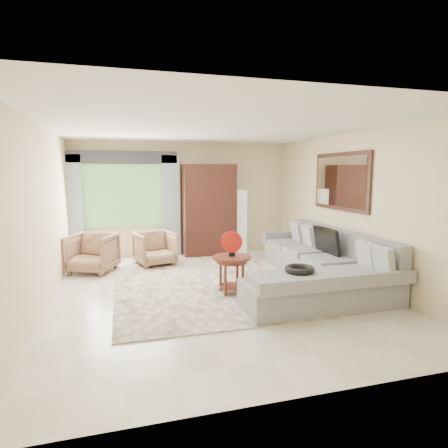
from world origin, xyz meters
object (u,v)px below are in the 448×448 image
object	(u,v)px
coffee_table	(232,274)
armoire	(209,210)
armchair_left	(92,253)
sectional_sofa	(319,269)
armchair_right	(155,248)
potted_plant	(96,249)
tv_screen	(326,241)
floor_lamp	(241,221)

from	to	relation	value
coffee_table	armoire	size ratio (longest dim) A/B	0.29
armchair_left	armoire	size ratio (longest dim) A/B	0.39
sectional_sofa	armoire	bearing A→B (deg)	113.06
armchair_right	potted_plant	world-z (taller)	armchair_right
coffee_table	armoire	bearing A→B (deg)	83.62
sectional_sofa	tv_screen	bearing A→B (deg)	42.93
armchair_right	armoire	world-z (taller)	armoire
sectional_sofa	armoire	size ratio (longest dim) A/B	1.65
armchair_left	floor_lamp	bearing A→B (deg)	39.41
tv_screen	armchair_left	distance (m)	4.40
coffee_table	tv_screen	bearing A→B (deg)	7.55
armchair_left	armoire	xyz separation A→B (m)	(2.53, 0.92, 0.67)
potted_plant	tv_screen	bearing A→B (deg)	-33.69
tv_screen	armchair_right	size ratio (longest dim) A/B	0.96
tv_screen	floor_lamp	world-z (taller)	floor_lamp
sectional_sofa	tv_screen	size ratio (longest dim) A/B	4.68
sectional_sofa	armchair_left	size ratio (longest dim) A/B	4.20
sectional_sofa	coffee_table	world-z (taller)	sectional_sofa
armchair_left	floor_lamp	distance (m)	3.49
potted_plant	armoire	world-z (taller)	armoire
armchair_left	potted_plant	bearing A→B (deg)	112.12
armchair_left	armchair_right	world-z (taller)	armchair_left
coffee_table	armchair_left	distance (m)	2.96
tv_screen	armoire	xyz separation A→B (m)	(-1.50, 2.65, 0.33)
armchair_right	tv_screen	bearing A→B (deg)	-49.50
floor_lamp	armchair_right	bearing A→B (deg)	-160.68
potted_plant	armoire	distance (m)	2.63
armoire	tv_screen	bearing A→B (deg)	-60.48
tv_screen	floor_lamp	distance (m)	2.80
tv_screen	armchair_left	world-z (taller)	tv_screen
armchair_right	armoire	bearing A→B (deg)	12.99
armchair_right	potted_plant	xyz separation A→B (m)	(-1.21, 0.71, -0.08)
potted_plant	floor_lamp	bearing A→B (deg)	0.54
armchair_right	floor_lamp	world-z (taller)	floor_lamp
tv_screen	armoire	bearing A→B (deg)	119.52
armchair_left	armchair_right	xyz separation A→B (m)	(1.22, 0.24, -0.03)
coffee_table	floor_lamp	size ratio (longest dim) A/B	0.40
coffee_table	armchair_right	size ratio (longest dim) A/B	0.79
armoire	floor_lamp	bearing A→B (deg)	4.29
armchair_right	floor_lamp	xyz separation A→B (m)	(2.11, 0.74, 0.40)
coffee_table	armchair_right	distance (m)	2.42
sectional_sofa	armoire	xyz separation A→B (m)	(-1.23, 2.90, 0.77)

